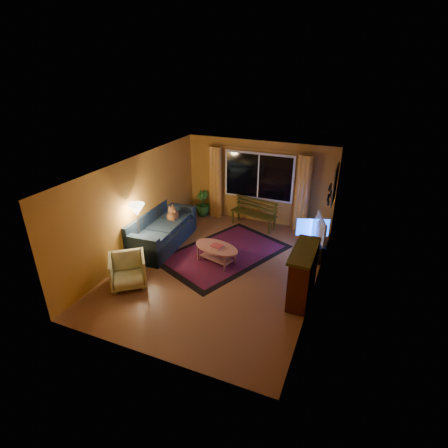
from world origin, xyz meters
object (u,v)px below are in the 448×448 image
at_px(floor_lamp, 139,232).
at_px(sofa, 162,229).
at_px(bench, 253,220).
at_px(armchair, 128,269).
at_px(tv_console, 314,246).
at_px(coffee_table, 216,254).

bearing_deg(floor_lamp, sofa, 83.06).
bearing_deg(bench, floor_lamp, -112.97).
distance_m(armchair, tv_console, 4.66).
bearing_deg(sofa, bench, 43.25).
height_order(bench, tv_console, tv_console).
height_order(floor_lamp, tv_console, floor_lamp).
height_order(armchair, tv_console, armchair).
height_order(sofa, coffee_table, sofa).
bearing_deg(bench, sofa, -121.24).
distance_m(bench, sofa, 2.80).
relative_size(bench, sofa, 0.60).
relative_size(armchair, tv_console, 0.72).
distance_m(bench, floor_lamp, 3.54).
xyz_separation_m(floor_lamp, tv_console, (4.00, 1.89, -0.51)).
relative_size(floor_lamp, coffee_table, 1.23).
bearing_deg(tv_console, armchair, -156.45).
relative_size(sofa, coffee_table, 1.94).
xyz_separation_m(bench, sofa, (-1.92, -2.02, 0.26)).
bearing_deg(floor_lamp, tv_console, 25.26).
bearing_deg(floor_lamp, coffee_table, 16.79).
bearing_deg(sofa, floor_lamp, -100.22).
xyz_separation_m(sofa, armchair, (0.30, -1.90, -0.08)).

